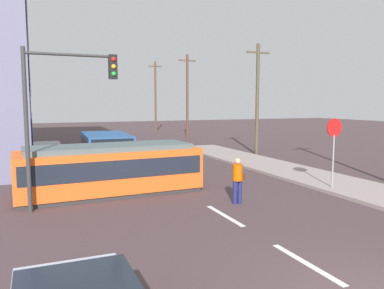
% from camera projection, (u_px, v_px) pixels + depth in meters
% --- Properties ---
extents(ground_plane, '(120.00, 120.00, 0.00)m').
position_uv_depth(ground_plane, '(180.00, 190.00, 15.95)').
color(ground_plane, '#463538').
extents(sidewalk_curb_right, '(3.20, 36.00, 0.14)m').
position_uv_depth(sidewalk_curb_right, '(378.00, 194.00, 14.90)').
color(sidewalk_curb_right, gray).
rests_on(sidewalk_curb_right, ground).
extents(lane_stripe_1, '(0.16, 2.40, 0.01)m').
position_uv_depth(lane_stripe_1, '(306.00, 263.00, 8.62)').
color(lane_stripe_1, silver).
rests_on(lane_stripe_1, ground).
extents(lane_stripe_2, '(0.16, 2.40, 0.01)m').
position_uv_depth(lane_stripe_2, '(224.00, 215.00, 12.29)').
color(lane_stripe_2, silver).
rests_on(lane_stripe_2, ground).
extents(lane_stripe_3, '(0.16, 2.40, 0.01)m').
position_uv_depth(lane_stripe_3, '(140.00, 166.00, 21.97)').
color(lane_stripe_3, silver).
rests_on(lane_stripe_3, ground).
extents(lane_stripe_4, '(0.16, 2.40, 0.01)m').
position_uv_depth(lane_stripe_4, '(118.00, 153.00, 27.47)').
color(lane_stripe_4, silver).
rests_on(lane_stripe_4, ground).
extents(streetcar_tram, '(7.26, 2.81, 1.97)m').
position_uv_depth(streetcar_tram, '(110.00, 168.00, 15.28)').
color(streetcar_tram, '#F1571C').
rests_on(streetcar_tram, ground).
extents(city_bus, '(2.70, 5.26, 1.82)m').
position_uv_depth(city_bus, '(106.00, 147.00, 22.57)').
color(city_bus, '#295492').
rests_on(city_bus, ground).
extents(pedestrian_crossing, '(0.50, 0.36, 1.67)m').
position_uv_depth(pedestrian_crossing, '(238.00, 178.00, 13.67)').
color(pedestrian_crossing, navy).
rests_on(pedestrian_crossing, ground).
extents(parked_sedan_mid, '(2.00, 4.61, 1.19)m').
position_uv_depth(parked_sedan_mid, '(40.00, 167.00, 17.96)').
color(parked_sedan_mid, silver).
rests_on(parked_sedan_mid, ground).
extents(parked_sedan_far, '(2.08, 4.44, 1.19)m').
position_uv_depth(parked_sedan_far, '(46.00, 152.00, 23.51)').
color(parked_sedan_far, '#305A2C').
rests_on(parked_sedan_far, ground).
extents(stop_sign, '(0.76, 0.07, 2.88)m').
position_uv_depth(stop_sign, '(334.00, 138.00, 15.60)').
color(stop_sign, gray).
rests_on(stop_sign, sidewalk_curb_right).
extents(traffic_light_mast, '(3.08, 0.33, 5.45)m').
position_uv_depth(traffic_light_mast, '(63.00, 98.00, 12.70)').
color(traffic_light_mast, '#333333').
rests_on(traffic_light_mast, ground).
extents(utility_pole_mid, '(1.80, 0.24, 7.75)m').
position_uv_depth(utility_pole_mid, '(257.00, 97.00, 26.61)').
color(utility_pole_mid, '#4D4430').
rests_on(utility_pole_mid, ground).
extents(utility_pole_far, '(1.80, 0.24, 8.43)m').
position_uv_depth(utility_pole_far, '(187.00, 95.00, 37.75)').
color(utility_pole_far, brown).
rests_on(utility_pole_far, ground).
extents(utility_pole_distant, '(1.80, 0.24, 8.89)m').
position_uv_depth(utility_pole_distant, '(155.00, 95.00, 48.35)').
color(utility_pole_distant, brown).
rests_on(utility_pole_distant, ground).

